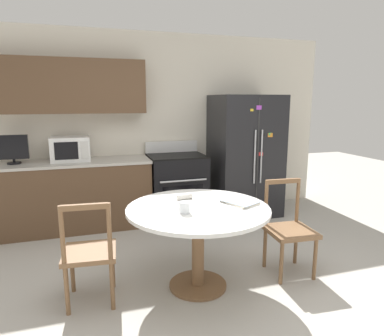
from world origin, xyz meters
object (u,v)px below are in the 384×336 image
Objects in this scene: dining_chair_right at (289,230)px; countertop_tv at (13,149)px; oven_range at (177,186)px; refrigerator at (245,156)px; microwave at (71,149)px; candle_glass at (184,208)px; dining_chair_left at (89,253)px.

countertop_tv is at bearing -31.15° from dining_chair_right.
oven_range is 3.04× the size of countertop_tv.
refrigerator reaches higher than dining_chair_right.
countertop_tv is at bearing -175.94° from microwave.
oven_range is 11.47× the size of candle_glass.
dining_chair_right is 1.14m from candle_glass.
refrigerator is at bearing 43.15° from dining_chair_left.
candle_glass is (1.59, -1.99, -0.30)m from countertop_tv.
dining_chair_right is at bearing 4.13° from dining_chair_left.
refrigerator reaches higher than microwave.
dining_chair_left is (-2.24, -1.75, -0.44)m from refrigerator.
dining_chair_right and dining_chair_left have the same top height.
microwave is 2.86m from dining_chair_right.
oven_range is 2.19m from dining_chair_left.
refrigerator is 1.88m from dining_chair_right.
refrigerator is at bearing -98.47° from dining_chair_right.
microwave reaches higher than dining_chair_right.
dining_chair_right is 1.00× the size of dining_chair_left.
countertop_tv reaches higher than oven_range.
oven_range is at bearing 76.92° from candle_glass.
refrigerator reaches higher than dining_chair_left.
oven_range is at bearing -3.44° from microwave.
oven_range is 2.26× the size of microwave.
microwave is 2.26m from candle_glass.
dining_chair_right reaches higher than candle_glass.
refrigerator is 3.65× the size of microwave.
countertop_tv is at bearing 178.98° from oven_range.
dining_chair_right is at bearing 5.84° from candle_glass.
oven_range is at bearing -1.02° from countertop_tv.
candle_glass is (-1.08, -0.11, 0.36)m from dining_chair_right.
microwave is 0.53× the size of dining_chair_right.
oven_range is 1.20× the size of dining_chair_right.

